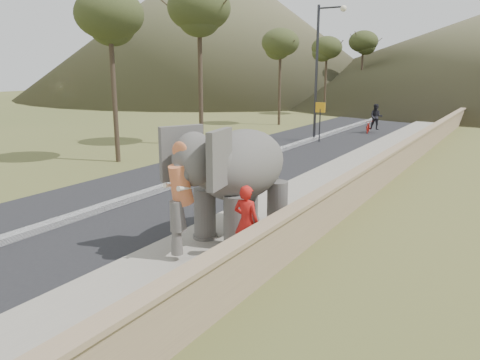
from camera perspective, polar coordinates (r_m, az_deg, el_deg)
name	(u,v)px	position (r m, az deg, el deg)	size (l,w,h in m)	color
ground	(224,248)	(11.87, -1.93, -8.31)	(160.00, 160.00, 0.00)	olive
road	(251,161)	(22.59, 1.32, 2.29)	(7.00, 120.00, 0.03)	black
median	(251,159)	(22.57, 1.32, 2.53)	(0.35, 120.00, 0.22)	black
walkway	(352,172)	(20.60, 13.46, 0.99)	(3.00, 120.00, 0.15)	#9E9687
parapet	(392,165)	(20.08, 18.00, 1.76)	(0.30, 120.00, 1.10)	tan
lamppost	(322,60)	(29.14, 9.93, 14.23)	(1.76, 0.36, 8.00)	#2E2F33
signboard	(320,115)	(28.84, 9.74, 7.81)	(0.60, 0.08, 2.40)	#2D2D33
hill_left	(213,25)	(78.14, -3.36, 18.32)	(60.00, 60.00, 22.00)	brown
elephant_and_man	(242,180)	(12.06, 0.28, -0.03)	(2.52, 4.23, 2.90)	#63605A
motorcyclist	(372,122)	(33.69, 15.83, 6.87)	(1.46, 1.81, 2.02)	#9C150E
trees	(414,74)	(37.25, 20.42, 12.02)	(48.51, 43.73, 9.15)	#473828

